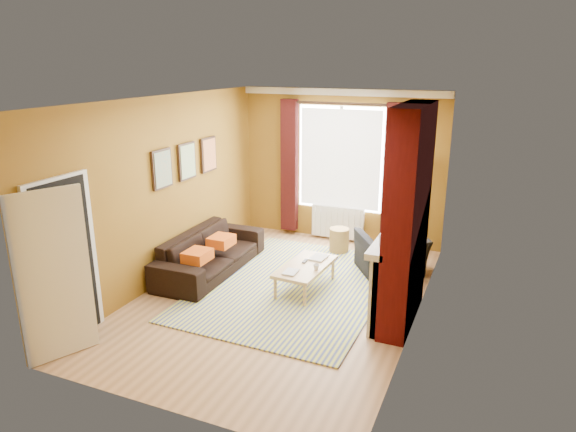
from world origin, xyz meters
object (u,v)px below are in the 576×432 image
object	(u,v)px
armchair	(391,253)
floor_lamp	(424,178)
coffee_table	(305,268)
sofa	(210,252)
wicker_stool	(339,240)

from	to	relation	value
armchair	floor_lamp	size ratio (longest dim) A/B	0.56
coffee_table	floor_lamp	bearing A→B (deg)	60.73
sofa	coffee_table	distance (m)	1.65
sofa	armchair	size ratio (longest dim) A/B	2.24
sofa	wicker_stool	world-z (taller)	sofa
sofa	armchair	xyz separation A→B (m)	(2.68, 1.10, -0.00)
armchair	floor_lamp	distance (m)	1.43
armchair	coffee_table	size ratio (longest dim) A/B	0.84
sofa	armchair	world-z (taller)	sofa
coffee_table	floor_lamp	distance (m)	2.64
sofa	floor_lamp	bearing A→B (deg)	-56.90
armchair	coffee_table	distance (m)	1.53
sofa	armchair	bearing A→B (deg)	-68.54
sofa	floor_lamp	xyz separation A→B (m)	(2.97, 2.00, 1.07)
coffee_table	wicker_stool	distance (m)	1.69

